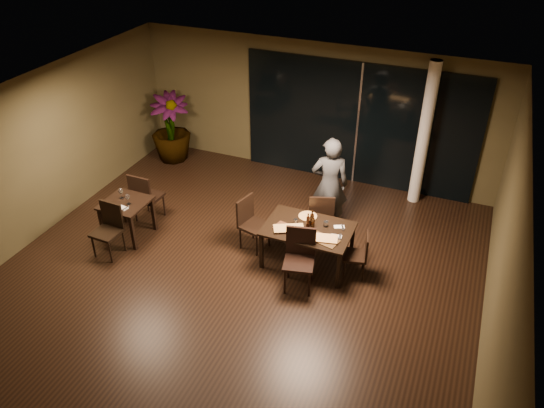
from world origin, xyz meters
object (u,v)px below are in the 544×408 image
Objects in this scene: chair_main_near at (300,255)px; diner at (330,185)px; chair_side_far at (145,195)px; side_table at (126,208)px; chair_main_far at (321,214)px; chair_main_right at (360,253)px; chair_side_near at (109,226)px; potted_plant at (171,128)px; bottle_b at (313,222)px; bottle_c at (312,218)px; bottle_a at (308,220)px; chair_main_left at (251,220)px; main_table at (308,231)px.

diner reaches higher than chair_main_near.
diner reaches higher than chair_side_far.
chair_main_far reaches higher than side_table.
chair_main_right is (0.93, -0.75, -0.08)m from chair_main_far.
potted_plant reaches higher than chair_side_near.
bottle_b is 0.07m from bottle_c.
bottle_a is at bearing -178.82° from chair_side_far.
bottle_b is (1.20, -0.06, 0.32)m from chair_main_left.
main_table is 0.93× the size of potted_plant.
main_table is 0.22m from bottle_a.
chair_side_far is at bearing -7.20° from chair_main_far.
bottle_a is (3.38, 0.52, 0.27)m from side_table.
chair_side_near is at bearing 130.56° from chair_main_left.
chair_side_near is 3.69m from potted_plant.
diner is (1.13, 1.12, 0.40)m from chair_main_left.
potted_plant is at bearing 106.19° from side_table.
diner reaches higher than potted_plant.
potted_plant is (-0.88, 3.03, 0.19)m from side_table.
potted_plant reaches higher than bottle_c.
bottle_b reaches higher than side_table.
chair_main_left is at bearing 176.43° from bottle_a.
chair_main_far is 0.82m from bottle_a.
chair_side_far is 0.66× the size of potted_plant.
bottle_c is at bearing 79.18° from chair_main_near.
bottle_a is (-0.02, 0.02, 0.21)m from main_table.
chair_main_near reaches higher than chair_main_far.
main_table is 5.39× the size of bottle_a.
main_table is at bearing -159.10° from bottle_b.
potted_plant is 5.13× the size of bottle_c.
chair_main_near is at bearing -1.30° from side_table.
chair_side_far is 1.09m from chair_side_near.
bottle_b is (4.35, -2.51, 0.07)m from potted_plant.
main_table is 0.78m from chair_main_far.
chair_main_right is 1.03m from bottle_a.
bottle_a is (3.35, -0.03, 0.30)m from chair_side_far.
chair_side_far reaches higher than side_table.
potted_plant is at bearing -35.04° from diner.
bottle_c is (3.43, 0.58, 0.28)m from side_table.
chair_main_near is 1.82m from diner.
chair_side_far is at bearing 105.07° from chair_main_left.
main_table is at bearing 71.31° from chair_main_far.
bottle_a is at bearing -79.51° from chair_main_left.
bottle_c is at bearing 68.55° from main_table.
potted_plant reaches higher than chair_main_left.
potted_plant is at bearing 131.52° from chair_main_near.
chair_side_near is 3.55m from bottle_a.
main_table is 4.75× the size of bottle_c.
bottle_a is 0.08m from bottle_c.
chair_side_near reaches higher than side_table.
bottle_b is at bearing 75.70° from chair_main_near.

